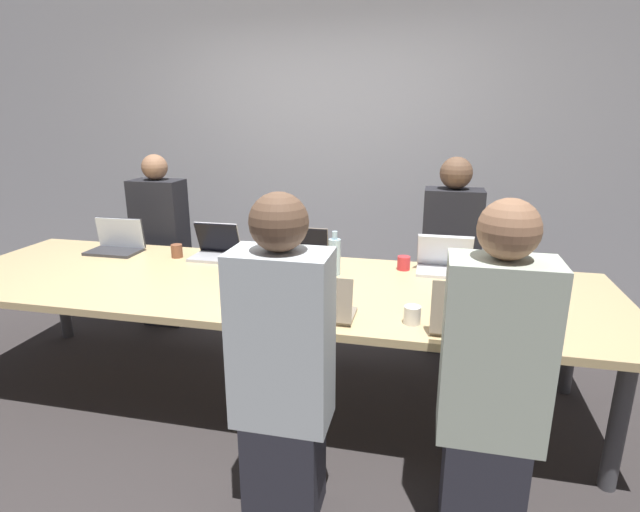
{
  "coord_description": "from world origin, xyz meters",
  "views": [
    {
      "loc": [
        0.92,
        -2.62,
        1.7
      ],
      "look_at": [
        0.3,
        0.1,
        0.88
      ],
      "focal_mm": 28.0,
      "sensor_mm": 36.0,
      "label": 1
    }
  ],
  "objects_px": {
    "cup_near_right": "(412,315)",
    "stapler": "(326,293)",
    "bottle_far_center": "(335,256)",
    "laptop_far_midleft": "(216,247)",
    "cup_far_right": "(404,263)",
    "laptop_near_right": "(469,318)",
    "person_near_right": "(492,382)",
    "person_far_right": "(450,259)",
    "cup_far_center": "(266,255)",
    "cup_near_midright": "(273,301)",
    "bottle_near_right": "(527,302)",
    "laptop_far_center": "(302,254)",
    "cup_far_midleft": "(177,251)",
    "laptop_near_midright": "(320,306)",
    "person_far_left": "(162,244)",
    "person_near_midright": "(282,367)",
    "laptop_far_left": "(117,242)",
    "laptop_far_right": "(444,261)"
  },
  "relations": [
    {
      "from": "cup_near_right",
      "to": "stapler",
      "type": "height_order",
      "value": "cup_near_right"
    },
    {
      "from": "bottle_far_center",
      "to": "laptop_far_midleft",
      "type": "xyz_separation_m",
      "value": [
        -0.86,
        0.19,
        -0.05
      ]
    },
    {
      "from": "cup_near_right",
      "to": "cup_far_right",
      "type": "height_order",
      "value": "same"
    },
    {
      "from": "laptop_near_right",
      "to": "person_near_right",
      "type": "xyz_separation_m",
      "value": [
        0.08,
        -0.33,
        -0.12
      ]
    },
    {
      "from": "person_near_right",
      "to": "cup_near_right",
      "type": "bearing_deg",
      "value": -49.21
    },
    {
      "from": "person_far_right",
      "to": "stapler",
      "type": "height_order",
      "value": "person_far_right"
    },
    {
      "from": "bottle_far_center",
      "to": "cup_near_right",
      "type": "distance_m",
      "value": 0.81
    },
    {
      "from": "cup_far_center",
      "to": "laptop_far_midleft",
      "type": "distance_m",
      "value": 0.37
    },
    {
      "from": "cup_near_right",
      "to": "cup_near_midright",
      "type": "distance_m",
      "value": 0.69
    },
    {
      "from": "laptop_far_midleft",
      "to": "stapler",
      "type": "height_order",
      "value": "laptop_far_midleft"
    },
    {
      "from": "cup_far_center",
      "to": "bottle_near_right",
      "type": "height_order",
      "value": "bottle_near_right"
    },
    {
      "from": "laptop_far_center",
      "to": "bottle_near_right",
      "type": "distance_m",
      "value": 1.44
    },
    {
      "from": "cup_far_right",
      "to": "cup_far_center",
      "type": "bearing_deg",
      "value": -177.41
    },
    {
      "from": "cup_far_midleft",
      "to": "laptop_near_midright",
      "type": "distance_m",
      "value": 1.44
    },
    {
      "from": "bottle_far_center",
      "to": "person_near_right",
      "type": "bearing_deg",
      "value": -50.9
    },
    {
      "from": "person_far_right",
      "to": "cup_far_center",
      "type": "bearing_deg",
      "value": -156.61
    },
    {
      "from": "person_near_right",
      "to": "person_far_right",
      "type": "relative_size",
      "value": 1.0
    },
    {
      "from": "bottle_near_right",
      "to": "person_far_left",
      "type": "height_order",
      "value": "person_far_left"
    },
    {
      "from": "cup_near_right",
      "to": "cup_far_midleft",
      "type": "distance_m",
      "value": 1.79
    },
    {
      "from": "cup_far_midleft",
      "to": "person_near_midright",
      "type": "height_order",
      "value": "person_near_midright"
    },
    {
      "from": "bottle_near_right",
      "to": "person_near_midright",
      "type": "bearing_deg",
      "value": -150.51
    },
    {
      "from": "laptop_far_center",
      "to": "laptop_far_left",
      "type": "xyz_separation_m",
      "value": [
        -1.36,
        0.01,
        -0.0
      ]
    },
    {
      "from": "laptop_near_right",
      "to": "person_far_left",
      "type": "xyz_separation_m",
      "value": [
        -2.3,
        1.33,
        -0.14
      ]
    },
    {
      "from": "cup_near_right",
      "to": "cup_far_center",
      "type": "bearing_deg",
      "value": 141.42
    },
    {
      "from": "bottle_far_center",
      "to": "person_far_right",
      "type": "distance_m",
      "value": 0.99
    },
    {
      "from": "person_far_left",
      "to": "person_near_right",
      "type": "bearing_deg",
      "value": -35.04
    },
    {
      "from": "laptop_near_midright",
      "to": "laptop_far_left",
      "type": "height_order",
      "value": "laptop_far_left"
    },
    {
      "from": "bottle_far_center",
      "to": "person_near_midright",
      "type": "xyz_separation_m",
      "value": [
        0.0,
        -1.1,
        -0.16
      ]
    },
    {
      "from": "cup_near_midright",
      "to": "laptop_far_left",
      "type": "height_order",
      "value": "laptop_far_left"
    },
    {
      "from": "person_far_right",
      "to": "bottle_near_right",
      "type": "bearing_deg",
      "value": -75.35
    },
    {
      "from": "person_near_right",
      "to": "stapler",
      "type": "height_order",
      "value": "person_near_right"
    },
    {
      "from": "bottle_far_center",
      "to": "stapler",
      "type": "xyz_separation_m",
      "value": [
        0.03,
        -0.39,
        -0.09
      ]
    },
    {
      "from": "cup_far_midleft",
      "to": "cup_near_right",
      "type": "bearing_deg",
      "value": -25.27
    },
    {
      "from": "bottle_far_center",
      "to": "laptop_far_right",
      "type": "distance_m",
      "value": 0.69
    },
    {
      "from": "bottle_far_center",
      "to": "laptop_far_left",
      "type": "relative_size",
      "value": 0.75
    },
    {
      "from": "bottle_near_right",
      "to": "bottle_far_center",
      "type": "bearing_deg",
      "value": 152.69
    },
    {
      "from": "bottle_near_right",
      "to": "laptop_near_midright",
      "type": "relative_size",
      "value": 0.78
    },
    {
      "from": "cup_far_midleft",
      "to": "cup_far_right",
      "type": "bearing_deg",
      "value": 2.45
    },
    {
      "from": "bottle_near_right",
      "to": "laptop_near_midright",
      "type": "xyz_separation_m",
      "value": [
        -0.95,
        -0.16,
        -0.04
      ]
    },
    {
      "from": "laptop_near_right",
      "to": "person_near_midright",
      "type": "relative_size",
      "value": 0.24
    },
    {
      "from": "person_near_midright",
      "to": "cup_near_midright",
      "type": "distance_m",
      "value": 0.52
    },
    {
      "from": "person_far_right",
      "to": "laptop_far_center",
      "type": "bearing_deg",
      "value": -151.91
    },
    {
      "from": "cup_near_right",
      "to": "cup_near_midright",
      "type": "bearing_deg",
      "value": 178.92
    },
    {
      "from": "laptop_near_right",
      "to": "laptop_near_midright",
      "type": "bearing_deg",
      "value": -0.7
    },
    {
      "from": "cup_near_midright",
      "to": "person_far_right",
      "type": "xyz_separation_m",
      "value": [
        0.9,
        1.3,
        -0.1
      ]
    },
    {
      "from": "laptop_far_center",
      "to": "laptop_far_midleft",
      "type": "height_order",
      "value": "laptop_far_midleft"
    },
    {
      "from": "person_far_right",
      "to": "stapler",
      "type": "xyz_separation_m",
      "value": [
        -0.67,
        -1.06,
        0.08
      ]
    },
    {
      "from": "laptop_near_midright",
      "to": "laptop_far_right",
      "type": "distance_m",
      "value": 1.06
    },
    {
      "from": "person_far_right",
      "to": "cup_far_right",
      "type": "distance_m",
      "value": 0.57
    },
    {
      "from": "bottle_far_center",
      "to": "person_near_midright",
      "type": "distance_m",
      "value": 1.11
    }
  ]
}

